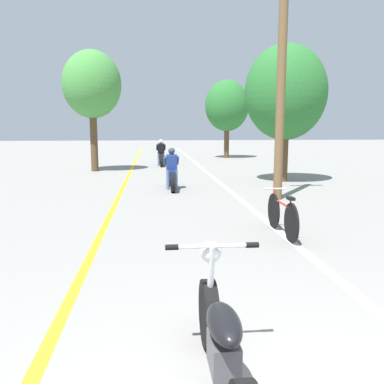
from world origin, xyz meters
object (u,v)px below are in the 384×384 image
at_px(roadside_tree_right_far, 227,106).
at_px(motorcycle_rider_far, 161,156).
at_px(roadside_tree_right_near, 286,93).
at_px(motorcycle_foreground, 222,344).
at_px(motorcycle_rider_lead, 172,174).
at_px(utility_pole, 282,60).
at_px(roadside_tree_left, 92,85).
at_px(bicycle_parked, 282,215).

distance_m(roadside_tree_right_far, motorcycle_rider_far, 7.23).
bearing_deg(roadside_tree_right_near, motorcycle_foreground, -110.09).
height_order(roadside_tree_right_near, motorcycle_foreground, roadside_tree_right_near).
height_order(motorcycle_foreground, motorcycle_rider_lead, motorcycle_rider_lead).
bearing_deg(utility_pole, motorcycle_rider_far, 106.27).
relative_size(roadside_tree_right_far, roadside_tree_left, 0.93).
xyz_separation_m(roadside_tree_left, motorcycle_rider_lead, (3.20, -5.77, -3.29)).
height_order(motorcycle_foreground, bicycle_parked, motorcycle_foreground).
bearing_deg(roadside_tree_left, motorcycle_rider_far, 37.07).
height_order(roadside_tree_left, motorcycle_rider_lead, roadside_tree_left).
height_order(utility_pole, motorcycle_foreground, utility_pole).
distance_m(utility_pole, roadside_tree_right_far, 15.32).
relative_size(motorcycle_rider_lead, bicycle_parked, 1.14).
height_order(utility_pole, motorcycle_rider_far, utility_pole).
bearing_deg(bicycle_parked, utility_pole, 73.81).
bearing_deg(bicycle_parked, motorcycle_rider_lead, 106.83).
xyz_separation_m(roadside_tree_left, motorcycle_foreground, (3.08, -15.95, -3.39)).
bearing_deg(motorcycle_rider_lead, bicycle_parked, -73.17).
relative_size(roadside_tree_right_near, motorcycle_rider_far, 2.39).
distance_m(roadside_tree_right_near, roadside_tree_right_far, 11.58).
relative_size(roadside_tree_left, motorcycle_rider_lead, 2.71).
relative_size(motorcycle_rider_lead, motorcycle_rider_far, 0.96).
distance_m(utility_pole, bicycle_parked, 5.07).
height_order(roadside_tree_right_far, motorcycle_rider_far, roadside_tree_right_far).
bearing_deg(roadside_tree_right_far, utility_pole, -95.12).
distance_m(utility_pole, motorcycle_rider_lead, 4.76).
xyz_separation_m(roadside_tree_right_far, motorcycle_foreground, (-4.31, -23.32, -2.90)).
bearing_deg(utility_pole, motorcycle_foreground, -110.04).
bearing_deg(roadside_tree_left, motorcycle_rider_lead, -60.94).
height_order(utility_pole, motorcycle_rider_lead, utility_pole).
distance_m(utility_pole, roadside_tree_left, 9.92).
relative_size(roadside_tree_right_far, motorcycle_foreground, 2.32).
relative_size(roadside_tree_right_far, motorcycle_rider_far, 2.41).
bearing_deg(bicycle_parked, roadside_tree_right_near, 71.78).
relative_size(roadside_tree_right_near, motorcycle_rider_lead, 2.49).
xyz_separation_m(utility_pole, roadside_tree_right_far, (1.37, 15.25, -0.40)).
distance_m(roadside_tree_right_near, motorcycle_rider_lead, 5.19).
distance_m(roadside_tree_right_near, bicycle_parked, 8.22).
bearing_deg(roadside_tree_right_far, motorcycle_foreground, -100.47).
bearing_deg(motorcycle_foreground, roadside_tree_right_near, 69.91).
xyz_separation_m(roadside_tree_right_near, bicycle_parked, (-2.42, -7.34, -2.81)).
relative_size(roadside_tree_right_near, roadside_tree_right_far, 0.99).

